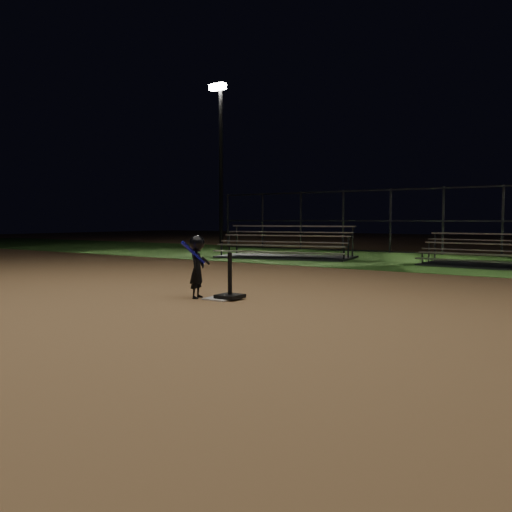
{
  "coord_description": "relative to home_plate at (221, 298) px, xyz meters",
  "views": [
    {
      "loc": [
        5.27,
        -6.57,
        1.29
      ],
      "look_at": [
        0.0,
        1.0,
        0.65
      ],
      "focal_mm": 36.48,
      "sensor_mm": 36.0,
      "label": 1
    }
  ],
  "objects": [
    {
      "name": "child_batter",
      "position": [
        -0.39,
        -0.14,
        0.54
      ],
      "size": [
        0.39,
        0.62,
        1.04
      ],
      "rotation": [
        0.0,
        0.0,
        1.91
      ],
      "color": "black",
      "rests_on": "ground"
    },
    {
      "name": "ground",
      "position": [
        0.0,
        0.0,
        -0.01
      ],
      "size": [
        80.0,
        80.0,
        0.0
      ],
      "primitive_type": "plane",
      "color": "#997045",
      "rests_on": "ground"
    },
    {
      "name": "grass_strip",
      "position": [
        0.0,
        10.0,
        -0.01
      ],
      "size": [
        60.0,
        8.0,
        0.01
      ],
      "primitive_type": "cube",
      "color": "#274F19",
      "rests_on": "ground"
    },
    {
      "name": "bleacher_left",
      "position": [
        -3.96,
        8.44,
        0.21
      ],
      "size": [
        4.81,
        3.03,
        1.09
      ],
      "rotation": [
        0.0,
        0.0,
        0.2
      ],
      "color": "silver",
      "rests_on": "ground"
    },
    {
      "name": "light_pole_left",
      "position": [
        -12.0,
        14.94,
        4.93
      ],
      "size": [
        0.9,
        0.53,
        8.3
      ],
      "color": "#2D2D30",
      "rests_on": "ground"
    },
    {
      "name": "home_plate",
      "position": [
        0.0,
        0.0,
        0.0
      ],
      "size": [
        0.45,
        0.45,
        0.02
      ],
      "primitive_type": "cube",
      "color": "beige",
      "rests_on": "ground"
    },
    {
      "name": "batting_tee",
      "position": [
        0.14,
        0.06,
        0.14
      ],
      "size": [
        0.38,
        0.38,
        0.74
      ],
      "color": "black",
      "rests_on": "home_plate"
    },
    {
      "name": "bleacher_right",
      "position": [
        2.51,
        8.73,
        0.18
      ],
      "size": [
        3.83,
        2.02,
        0.92
      ],
      "rotation": [
        0.0,
        0.0,
        -0.06
      ],
      "color": "#A2A2A6",
      "rests_on": "ground"
    },
    {
      "name": "backstop_fence",
      "position": [
        0.0,
        13.0,
        1.24
      ],
      "size": [
        20.08,
        0.08,
        2.5
      ],
      "color": "#38383D",
      "rests_on": "ground"
    }
  ]
}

